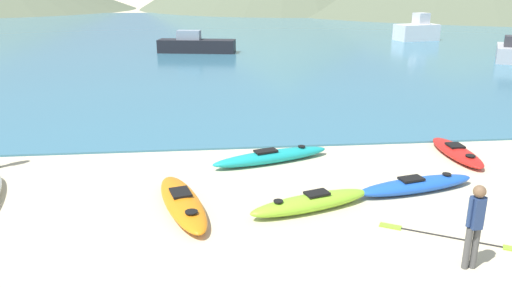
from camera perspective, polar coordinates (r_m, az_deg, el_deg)
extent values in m
cube|color=teal|center=(49.57, -6.14, 12.40)|extent=(160.00, 70.00, 0.06)
ellipsoid|color=blue|center=(12.71, 17.83, -4.49)|extent=(3.23, 1.32, 0.33)
cube|color=black|center=(12.55, 17.33, -3.80)|extent=(0.63, 0.46, 0.05)
cylinder|color=black|center=(13.17, 20.97, -3.22)|extent=(0.22, 0.22, 0.02)
ellipsoid|color=red|center=(15.62, 21.96, -0.85)|extent=(0.75, 2.70, 0.28)
cube|color=black|center=(15.68, 21.81, -0.13)|extent=(0.41, 0.49, 0.05)
cylinder|color=black|center=(14.96, 23.31, -1.22)|extent=(0.26, 0.26, 0.02)
ellipsoid|color=#8CCC2D|center=(11.22, 6.28, -6.67)|extent=(2.99, 1.48, 0.35)
cube|color=black|center=(11.21, 6.97, -5.60)|extent=(0.61, 0.48, 0.05)
cylinder|color=black|center=(10.78, 2.56, -6.53)|extent=(0.21, 0.21, 0.02)
ellipsoid|color=orange|center=(11.32, -8.41, -6.63)|extent=(1.55, 3.28, 0.32)
cube|color=black|center=(11.39, -8.63, -5.47)|extent=(0.55, 0.66, 0.05)
cylinder|color=black|center=(10.47, -7.40, -7.68)|extent=(0.27, 0.27, 0.02)
ellipsoid|color=teal|center=(14.01, 1.76, -1.46)|extent=(3.50, 1.63, 0.34)
cube|color=black|center=(13.88, 1.12, -0.80)|extent=(0.70, 0.50, 0.05)
cylinder|color=black|center=(14.37, 5.23, -0.25)|extent=(0.21, 0.21, 0.02)
cylinder|color=#4C4C4C|center=(9.68, 23.00, -10.90)|extent=(0.12, 0.12, 0.80)
cylinder|color=#4C4C4C|center=(9.75, 23.74, -10.79)|extent=(0.12, 0.12, 0.80)
cube|color=navy|center=(9.42, 23.88, -7.19)|extent=(0.20, 0.23, 0.57)
cylinder|color=navy|center=(9.36, 23.26, -7.18)|extent=(0.08, 0.08, 0.54)
cylinder|color=navy|center=(9.47, 24.53, -7.05)|extent=(0.08, 0.08, 0.54)
sphere|color=brown|center=(9.27, 24.19, -4.97)|extent=(0.22, 0.22, 0.22)
cube|color=black|center=(36.08, -6.79, 11.05)|extent=(5.55, 2.42, 0.90)
cube|color=#8C99A8|center=(36.10, -7.69, 12.25)|extent=(1.75, 1.15, 0.63)
cube|color=white|center=(45.66, 17.85, 12.06)|extent=(3.79, 2.53, 1.33)
cube|color=silver|center=(45.77, 18.36, 13.45)|extent=(1.25, 1.30, 0.93)
cube|color=#B2B2B7|center=(35.96, 27.17, 9.22)|extent=(3.54, 4.36, 0.93)
cylinder|color=black|center=(10.79, 21.31, -9.91)|extent=(1.67, 0.97, 0.03)
cube|color=#8CCC2D|center=(10.86, 15.10, -9.06)|extent=(0.47, 0.37, 0.03)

